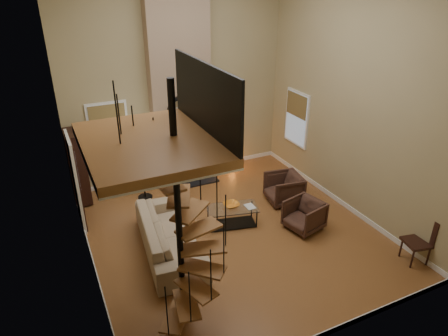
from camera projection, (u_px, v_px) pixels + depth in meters
name	position (u px, v px, depth m)	size (l,w,h in m)	color
ground	(232.00, 231.00, 9.04)	(6.00, 6.50, 0.01)	#A66A35
back_wall	(177.00, 78.00, 10.48)	(6.00, 0.02, 5.50)	tan
front_wall	(345.00, 186.00, 5.20)	(6.00, 0.02, 5.50)	tan
left_wall	(71.00, 138.00, 6.68)	(0.02, 6.50, 5.50)	tan
right_wall	(353.00, 96.00, 8.99)	(0.02, 6.50, 5.50)	tan
baseboard_back	(182.00, 171.00, 11.65)	(6.00, 0.02, 0.12)	white
baseboard_front	(322.00, 335.00, 6.38)	(6.00, 0.02, 0.12)	white
baseboard_left	(94.00, 266.00, 7.86)	(0.02, 6.50, 0.12)	white
baseboard_right	(338.00, 200.00, 10.16)	(0.02, 6.50, 0.12)	white
chimney_breast	(180.00, 80.00, 10.32)	(1.60, 0.38, 5.50)	#9D8066
hearth	(190.00, 182.00, 11.12)	(1.50, 0.60, 0.04)	black
firebox	(186.00, 160.00, 11.12)	(0.95, 0.02, 0.72)	black
mantel	(186.00, 141.00, 10.80)	(1.70, 0.18, 0.06)	white
mirror_frame	(184.00, 112.00, 10.50)	(0.94, 0.94, 0.10)	black
mirror_disc	(184.00, 112.00, 10.50)	(0.80, 0.80, 0.01)	white
vase_left	(166.00, 139.00, 10.55)	(0.24, 0.24, 0.25)	black
vase_right	(206.00, 133.00, 11.00)	(0.20, 0.20, 0.21)	#16474F
window_back	(109.00, 130.00, 10.22)	(1.02, 0.06, 1.52)	white
window_right	(297.00, 118.00, 11.10)	(0.06, 1.02, 1.52)	white
entry_door	(76.00, 182.00, 8.91)	(0.10, 1.05, 2.16)	white
loft	(156.00, 138.00, 5.37)	(1.70, 2.20, 1.09)	#9B6433
spiral_stair	(180.00, 224.00, 6.12)	(1.47, 1.47, 4.06)	black
hutch	(78.00, 167.00, 9.85)	(0.38, 0.81, 1.81)	black
sofa	(169.00, 235.00, 8.25)	(2.61, 1.02, 0.76)	tan
armchair_near	(287.00, 188.00, 10.10)	(0.81, 0.83, 0.75)	#452A20
armchair_far	(306.00, 214.00, 9.02)	(0.74, 0.76, 0.69)	#452A20
coffee_table	(232.00, 214.00, 9.15)	(1.26, 0.83, 0.44)	silver
bowl	(231.00, 205.00, 9.10)	(0.36, 0.36, 0.09)	orange
book	(249.00, 207.00, 9.09)	(0.20, 0.27, 0.03)	gray
floor_lamp	(140.00, 147.00, 9.78)	(0.41, 0.41, 1.71)	black
accent_lamp	(232.00, 161.00, 11.80)	(0.14, 0.14, 0.50)	orange
side_chair	(422.00, 238.00, 7.91)	(0.56, 0.56, 0.99)	black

